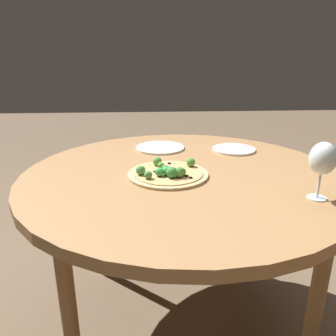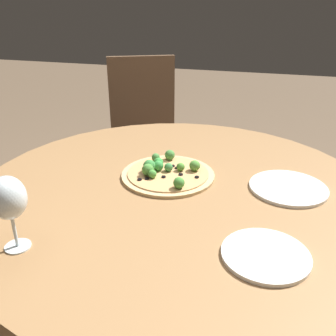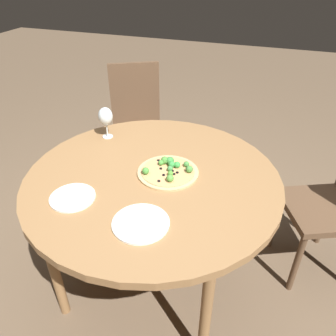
{
  "view_description": "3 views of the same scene",
  "coord_description": "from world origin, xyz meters",
  "px_view_note": "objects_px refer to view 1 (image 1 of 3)",
  "views": [
    {
      "loc": [
        -1.2,
        0.14,
        1.19
      ],
      "look_at": [
        -0.04,
        0.06,
        0.78
      ],
      "focal_mm": 35.0,
      "sensor_mm": 36.0,
      "label": 1
    },
    {
      "loc": [
        0.26,
        -0.99,
        1.3
      ],
      "look_at": [
        -0.04,
        0.06,
        0.78
      ],
      "focal_mm": 40.0,
      "sensor_mm": 36.0,
      "label": 2
    },
    {
      "loc": [
        1.21,
        0.5,
        1.68
      ],
      "look_at": [
        -0.04,
        0.06,
        0.78
      ],
      "focal_mm": 35.0,
      "sensor_mm": 36.0,
      "label": 3
    }
  ],
  "objects_px": {
    "pizza": "(168,173)",
    "plate_far": "(234,149)",
    "wine_glass": "(323,159)",
    "plate_near": "(160,148)"
  },
  "relations": [
    {
      "from": "pizza",
      "to": "plate_far",
      "type": "height_order",
      "value": "pizza"
    },
    {
      "from": "pizza",
      "to": "wine_glass",
      "type": "distance_m",
      "value": 0.53
    },
    {
      "from": "plate_near",
      "to": "plate_far",
      "type": "height_order",
      "value": "same"
    },
    {
      "from": "plate_near",
      "to": "plate_far",
      "type": "relative_size",
      "value": 1.16
    },
    {
      "from": "wine_glass",
      "to": "plate_far",
      "type": "distance_m",
      "value": 0.59
    },
    {
      "from": "pizza",
      "to": "plate_near",
      "type": "relative_size",
      "value": 1.29
    },
    {
      "from": "plate_far",
      "to": "plate_near",
      "type": "bearing_deg",
      "value": 81.72
    },
    {
      "from": "plate_near",
      "to": "plate_far",
      "type": "xyz_separation_m",
      "value": [
        -0.05,
        -0.35,
        0.0
      ]
    },
    {
      "from": "pizza",
      "to": "wine_glass",
      "type": "xyz_separation_m",
      "value": [
        -0.23,
        -0.46,
        0.12
      ]
    },
    {
      "from": "pizza",
      "to": "plate_near",
      "type": "bearing_deg",
      "value": 2.12
    }
  ]
}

